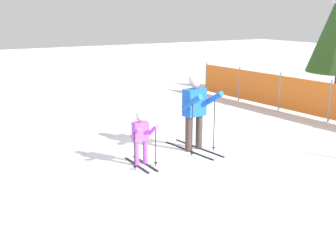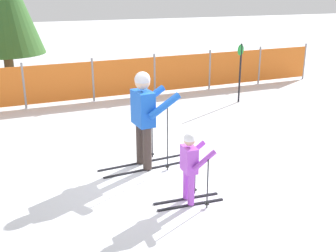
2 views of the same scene
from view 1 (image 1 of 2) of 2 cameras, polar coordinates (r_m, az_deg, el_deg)
ground_plane at (r=9.22m, az=3.38°, el=-3.53°), size 60.00×60.00×0.00m
skier_adult at (r=9.10m, az=3.71°, el=2.84°), size 1.63×0.77×1.70m
skier_child at (r=8.26m, az=-3.69°, el=-1.14°), size 1.03×0.53×1.09m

